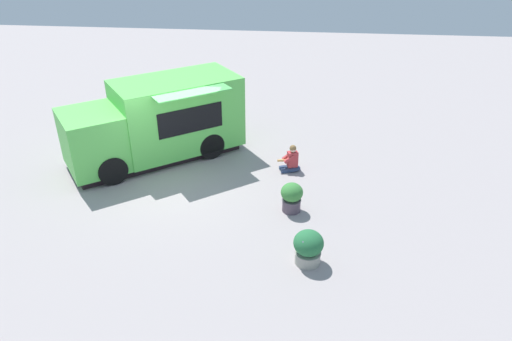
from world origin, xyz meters
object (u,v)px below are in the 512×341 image
food_truck (159,123)px  planter_flowering_near (308,247)px  person_customer (291,161)px  planter_flowering_far (292,197)px

food_truck → planter_flowering_near: size_ratio=6.59×
person_customer → planter_flowering_far: 2.25m
food_truck → planter_flowering_far: (4.32, -2.72, -0.75)m
food_truck → planter_flowering_near: (4.76, -4.79, -0.76)m
person_customer → planter_flowering_near: size_ratio=1.01×
food_truck → planter_flowering_near: bearing=-45.2°
person_customer → planter_flowering_far: person_customer is taller
planter_flowering_near → person_customer: bearing=97.1°
food_truck → planter_flowering_far: size_ratio=6.73×
food_truck → person_customer: 4.34m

